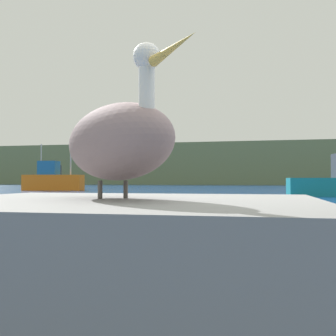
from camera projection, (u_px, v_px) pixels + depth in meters
ground_plane at (233, 305)px, 2.96m from camera, size 260.00×260.00×0.00m
hillside_backdrop at (257, 164)px, 78.34m from camera, size 140.00×10.18×8.16m
pier_dock at (116, 263)px, 2.53m from camera, size 2.52×2.14×0.81m
pelican at (118, 141)px, 2.54m from camera, size 1.21×1.23×0.88m
fishing_boat_orange at (53, 180)px, 35.85m from camera, size 5.41×2.32×3.97m
fishing_boat_yellow at (53, 180)px, 47.79m from camera, size 7.58×4.10×5.30m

